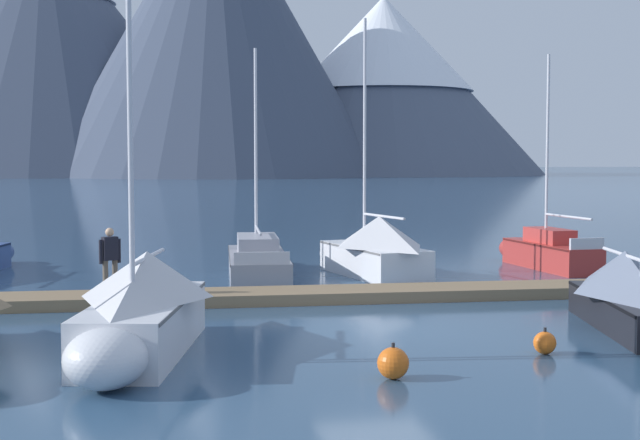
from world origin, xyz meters
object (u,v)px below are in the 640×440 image
Objects in this scene: person_on_dock at (110,256)px; mooring_buoy_channel_marker at (545,343)px; sailboat_end_of_dock at (544,251)px; mooring_buoy_inner_mooring at (393,363)px; sailboat_mid_dock_starboard at (257,259)px; sailboat_mid_dock_port at (141,308)px; sailboat_outer_slip at (630,293)px; sailboat_far_berth at (372,247)px.

person_on_dock is 11.37m from mooring_buoy_channel_marker.
mooring_buoy_inner_mooring is (-9.72, -14.31, -0.30)m from sailboat_end_of_dock.
person_on_dock is at bearing 136.62° from mooring_buoy_channel_marker.
sailboat_end_of_dock is (9.99, 0.03, 0.06)m from sailboat_mid_dock_starboard.
sailboat_end_of_dock is 17.30m from mooring_buoy_inner_mooring.
sailboat_mid_dock_port is 0.96× the size of sailboat_mid_dock_starboard.
sailboat_mid_dock_starboard is at bearing 120.70° from sailboat_outer_slip.
sailboat_mid_dock_starboard is at bearing -179.82° from sailboat_end_of_dock.
sailboat_mid_dock_starboard is (3.87, 11.42, -0.40)m from sailboat_mid_dock_port.
sailboat_far_berth is 10.75m from sailboat_outer_slip.
sailboat_mid_dock_starboard is 14.11× the size of mooring_buoy_channel_marker.
sailboat_end_of_dock is 11.57× the size of mooring_buoy_inner_mooring.
mooring_buoy_inner_mooring is (-3.42, -1.30, 0.05)m from mooring_buoy_channel_marker.
sailboat_outer_slip is 4.74× the size of person_on_dock.
mooring_buoy_inner_mooring is at bearing -34.58° from sailboat_mid_dock_port.
sailboat_mid_dock_port is at bearing 168.36° from mooring_buoy_channel_marker.
sailboat_mid_dock_starboard is 0.89× the size of sailboat_far_berth.
sailboat_outer_slip is 1.10× the size of sailboat_end_of_dock.
mooring_buoy_inner_mooring is at bearing -159.21° from mooring_buoy_channel_marker.
mooring_buoy_inner_mooring is (-6.33, -3.16, -0.55)m from sailboat_outer_slip.
sailboat_outer_slip is at bearing 32.59° from mooring_buoy_channel_marker.
mooring_buoy_channel_marker is (3.70, -12.98, -0.29)m from sailboat_mid_dock_starboard.
person_on_dock is (-11.14, 5.92, 0.44)m from sailboat_outer_slip.
sailboat_mid_dock_starboard is 11.64× the size of mooring_buoy_inner_mooring.
mooring_buoy_channel_marker is at bearing -89.65° from sailboat_far_berth.
sailboat_mid_dock_port is at bearing -108.74° from sailboat_mid_dock_starboard.
sailboat_end_of_dock is at bearing 73.09° from sailboat_outer_slip.
mooring_buoy_inner_mooring is at bearing -62.09° from person_on_dock.
sailboat_outer_slip is 7.09m from mooring_buoy_inner_mooring.
sailboat_mid_dock_starboard is 4.33× the size of person_on_dock.
sailboat_outer_slip is at bearing 26.51° from mooring_buoy_inner_mooring.
sailboat_mid_dock_starboard is 3.73m from sailboat_far_berth.
person_on_dock reaches higher than mooring_buoy_inner_mooring.
sailboat_far_berth reaches higher than sailboat_mid_dock_starboard.
sailboat_mid_dock_port is 10.48m from sailboat_outer_slip.
sailboat_far_berth is 1.14× the size of sailboat_end_of_dock.
sailboat_mid_dock_starboard is at bearing 48.91° from person_on_dock.
person_on_dock is (-0.66, 6.22, 0.35)m from sailboat_mid_dock_port.
sailboat_far_berth is (3.62, -0.79, 0.40)m from sailboat_mid_dock_starboard.
sailboat_end_of_dock reaches higher than sailboat_mid_dock_port.
sailboat_mid_dock_port is 13.57× the size of mooring_buoy_channel_marker.
sailboat_far_berth is 4.89× the size of person_on_dock.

